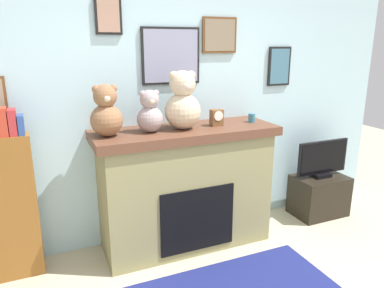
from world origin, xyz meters
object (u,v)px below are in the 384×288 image
(candle_jar, at_px, (252,118))
(fireplace, at_px, (186,187))
(teddy_bear_tan, at_px, (106,113))
(teddy_bear_cream, at_px, (150,113))
(bookshelf, at_px, (10,202))
(mantel_clock, at_px, (217,118))
(television, at_px, (322,159))
(teddy_bear_grey, at_px, (183,103))
(tv_stand, at_px, (319,195))

(candle_jar, bearing_deg, fireplace, 178.50)
(fireplace, relative_size, teddy_bear_tan, 3.93)
(teddy_bear_tan, height_order, teddy_bear_cream, teddy_bear_tan)
(bookshelf, height_order, mantel_clock, bookshelf)
(fireplace, relative_size, television, 2.59)
(mantel_clock, bearing_deg, candle_jar, 0.22)
(television, relative_size, teddy_bear_tan, 1.52)
(bookshelf, bearing_deg, teddy_bear_grey, -3.84)
(bookshelf, height_order, teddy_bear_grey, teddy_bear_grey)
(fireplace, distance_m, teddy_bear_tan, 1.03)
(teddy_bear_cream, bearing_deg, bookshelf, 175.18)
(mantel_clock, distance_m, teddy_bear_grey, 0.37)
(candle_jar, xyz_separation_m, teddy_bear_grey, (-0.71, -0.00, 0.19))
(candle_jar, bearing_deg, television, -0.32)
(fireplace, height_order, teddy_bear_grey, teddy_bear_grey)
(fireplace, relative_size, tv_stand, 2.87)
(tv_stand, bearing_deg, fireplace, 179.24)
(candle_jar, bearing_deg, teddy_bear_tan, -179.98)
(television, height_order, teddy_bear_tan, teddy_bear_tan)
(television, xyz_separation_m, teddy_bear_cream, (-1.94, 0.00, 0.66))
(fireplace, xyz_separation_m, television, (1.61, -0.02, 0.07))
(tv_stand, distance_m, teddy_bear_grey, 2.01)
(candle_jar, distance_m, mantel_clock, 0.38)
(teddy_bear_tan, bearing_deg, tv_stand, -0.08)
(fireplace, distance_m, television, 1.61)
(teddy_bear_cream, xyz_separation_m, teddy_bear_grey, (0.30, -0.00, 0.07))
(bookshelf, distance_m, television, 3.09)
(tv_stand, distance_m, teddy_bear_cream, 2.22)
(television, height_order, mantel_clock, mantel_clock)
(fireplace, height_order, teddy_bear_cream, teddy_bear_cream)
(fireplace, bearing_deg, television, -0.81)
(mantel_clock, bearing_deg, bookshelf, 176.86)
(mantel_clock, bearing_deg, teddy_bear_tan, 179.95)
(bookshelf, height_order, teddy_bear_tan, teddy_bear_tan)
(candle_jar, bearing_deg, tv_stand, -0.23)
(tv_stand, bearing_deg, teddy_bear_cream, 179.91)
(bookshelf, bearing_deg, teddy_bear_tan, -7.04)
(candle_jar, relative_size, teddy_bear_tan, 0.20)
(tv_stand, height_order, teddy_bear_cream, teddy_bear_cream)
(teddy_bear_cream, bearing_deg, teddy_bear_tan, -179.99)
(fireplace, xyz_separation_m, teddy_bear_grey, (-0.03, -0.02, 0.80))
(fireplace, relative_size, bookshelf, 1.18)
(mantel_clock, relative_size, teddy_bear_cream, 0.41)
(television, xyz_separation_m, mantel_clock, (-1.31, 0.00, 0.57))
(fireplace, bearing_deg, tv_stand, -0.76)
(tv_stand, height_order, television, television)
(tv_stand, relative_size, mantel_clock, 3.91)
(tv_stand, xyz_separation_m, teddy_bear_grey, (-1.64, 0.00, 1.15))
(bookshelf, xyz_separation_m, teddy_bear_tan, (0.78, -0.10, 0.68))
(mantel_clock, distance_m, teddy_bear_cream, 0.64)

